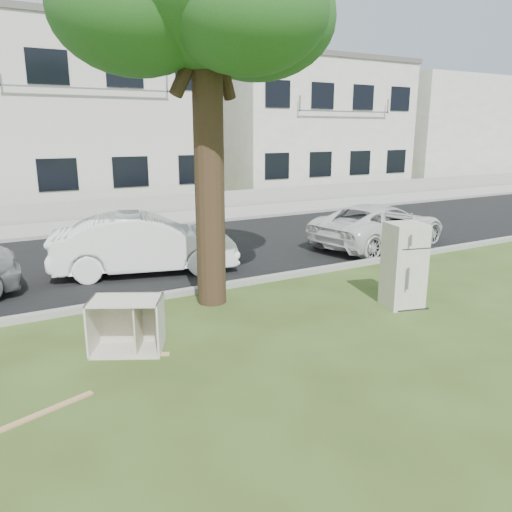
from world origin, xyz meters
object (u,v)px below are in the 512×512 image
fridge (404,265)px  cabinet (127,325)px  car_center (145,243)px  car_right (379,225)px

fridge → cabinet: size_ratio=1.52×
car_center → fridge: bearing=-128.9°
car_right → fridge: bearing=131.5°
fridge → cabinet: (-5.00, 0.57, -0.38)m
car_right → cabinet: bearing=102.4°
car_right → car_center: bearing=74.3°
fridge → car_right: bearing=66.9°
fridge → car_right: (3.12, 3.99, -0.19)m
fridge → car_center: size_ratio=0.38×
car_center → car_right: bearing=-81.2°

